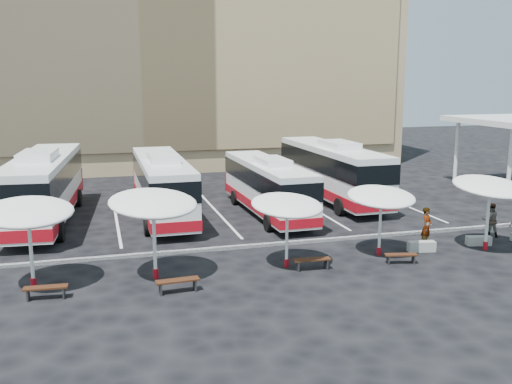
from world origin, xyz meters
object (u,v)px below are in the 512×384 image
object	(u,v)px
wood_bench_3	(401,256)
sunshade_3	(381,197)
wood_bench_1	(178,283)
sunshade_4	(490,187)
conc_bench_0	(421,246)
passenger_1	(491,220)
bus_0	(44,185)
conc_bench_1	(479,241)
passenger_0	(427,227)
bus_1	(162,184)
bus_3	(332,169)
wood_bench_2	(312,261)
sunshade_1	(153,203)
wood_bench_0	(46,289)
bus_2	(267,185)
sunshade_0	(28,212)
sunshade_2	(287,205)

from	to	relation	value
wood_bench_3	sunshade_3	bearing A→B (deg)	103.37
wood_bench_1	sunshade_4	bearing A→B (deg)	5.79
conc_bench_0	passenger_1	world-z (taller)	passenger_1
bus_0	conc_bench_0	distance (m)	20.65
conc_bench_1	passenger_0	size ratio (longest dim) A/B	0.62
bus_1	conc_bench_1	world-z (taller)	bus_1
bus_3	wood_bench_2	xyz separation A→B (m)	(-6.42, -12.97, -1.69)
sunshade_1	wood_bench_0	distance (m)	5.11
passenger_0	conc_bench_1	bearing A→B (deg)	-53.14
bus_3	wood_bench_1	world-z (taller)	bus_3
conc_bench_0	passenger_1	distance (m)	4.97
bus_1	bus_3	size ratio (longest dim) A/B	0.95
bus_2	conc_bench_1	distance (m)	12.17
bus_1	bus_2	xyz separation A→B (m)	(6.07, -1.25, -0.16)
bus_0	sunshade_4	world-z (taller)	bus_0
bus_1	passenger_0	distance (m)	15.10
wood_bench_3	sunshade_0	bearing A→B (deg)	175.31
bus_1	sunshade_4	distance (m)	17.79
wood_bench_1	bus_3	bearing A→B (deg)	48.75
conc_bench_0	passenger_1	bearing A→B (deg)	14.84
bus_2	sunshade_0	bearing A→B (deg)	-144.73
bus_0	wood_bench_1	xyz separation A→B (m)	(5.66, -12.94, -1.74)
sunshade_0	wood_bench_1	world-z (taller)	sunshade_0
wood_bench_2	wood_bench_3	bearing A→B (deg)	-4.13
bus_0	sunshade_2	distance (m)	15.47
sunshade_0	sunshade_3	world-z (taller)	sunshade_0
sunshade_1	wood_bench_1	bearing A→B (deg)	-70.15
wood_bench_2	conc_bench_0	world-z (taller)	wood_bench_2
sunshade_2	passenger_1	distance (m)	11.89
sunshade_2	sunshade_3	bearing A→B (deg)	5.74
wood_bench_3	conc_bench_0	xyz separation A→B (m)	(1.86, 1.35, -0.09)
bus_3	wood_bench_0	bearing A→B (deg)	-142.95
bus_2	sunshade_3	xyz separation A→B (m)	(2.65, -9.04, 0.93)
bus_3	wood_bench_1	bearing A→B (deg)	-132.23
sunshade_3	bus_1	bearing A→B (deg)	130.30
sunshade_3	sunshade_4	distance (m)	5.32
sunshade_3	conc_bench_1	size ratio (longest dim) A/B	2.71
wood_bench_3	conc_bench_0	distance (m)	2.30
bus_3	wood_bench_1	distance (m)	18.73
wood_bench_0	wood_bench_3	world-z (taller)	wood_bench_0
sunshade_3	wood_bench_2	distance (m)	4.56
sunshade_2	conc_bench_0	distance (m)	7.32
bus_2	conc_bench_0	distance (m)	10.42
bus_2	sunshade_2	world-z (taller)	bus_2
wood_bench_1	passenger_1	size ratio (longest dim) A/B	0.95
bus_3	wood_bench_3	distance (m)	13.58
wood_bench_0	sunshade_1	bearing A→B (deg)	15.37
passenger_1	bus_1	bearing A→B (deg)	-12.02
wood_bench_0	passenger_0	distance (m)	17.49
bus_2	wood_bench_0	bearing A→B (deg)	-139.56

